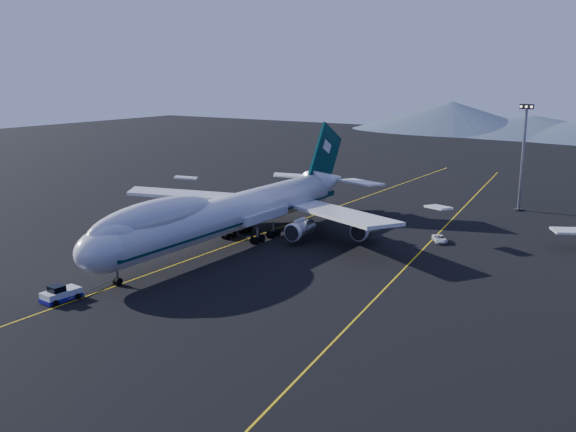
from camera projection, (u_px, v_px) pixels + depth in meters
The scene contains 7 objects.
ground at pixel (233, 244), 112.55m from camera, with size 500.00×500.00×0.00m, color black.
taxiway_line_main at pixel (233, 244), 112.55m from camera, with size 0.25×220.00×0.01m, color #DCB80C.
taxiway_line_side at pixel (416, 257), 104.76m from camera, with size 0.25×200.00×0.01m, color #DCB80C.
boeing_747 at pixel (232, 212), 111.30m from camera, with size 59.62×72.43×19.37m.
pushback_tug at pixel (61, 295), 84.64m from camera, with size 3.29×5.31×2.22m.
service_van at pixel (440, 239), 113.67m from camera, with size 2.07×4.50×1.25m, color silver.
floodlight_mast at pixel (523, 157), 137.55m from camera, with size 2.83×2.13×22.94m.
Camera 1 is at (67.44, -85.83, 29.50)m, focal length 40.00 mm.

